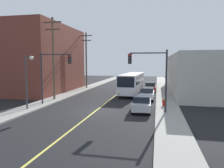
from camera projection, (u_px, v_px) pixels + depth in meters
name	position (u px, v px, depth m)	size (l,w,h in m)	color
ground_plane	(96.00, 111.00, 22.12)	(120.00, 120.00, 0.00)	black
sidewalk_left	(69.00, 94.00, 33.34)	(2.50, 90.00, 0.15)	gray
sidewalk_right	(165.00, 97.00, 30.36)	(2.50, 90.00, 0.15)	gray
lane_stripe_center	(120.00, 92.00, 36.73)	(0.16, 60.00, 0.01)	#D8CC4C
building_left_brick	(40.00, 59.00, 36.70)	(10.00, 16.64, 11.03)	brown
building_right_warehouse	(208.00, 73.00, 36.68)	(12.00, 27.45, 6.32)	#B2B2A8
city_bus	(132.00, 82.00, 34.48)	(2.97, 12.22, 3.20)	silver
parked_car_silver	(142.00, 103.00, 21.86)	(1.96, 4.46, 1.62)	#B7B7BC
parked_car_white	(147.00, 93.00, 28.85)	(1.84, 4.41, 1.62)	silver
parked_car_red	(150.00, 87.00, 36.81)	(1.89, 4.44, 1.62)	maroon
utility_pole_near	(53.00, 55.00, 27.85)	(2.40, 0.28, 10.54)	brown
utility_pole_mid	(86.00, 58.00, 41.17)	(2.40, 0.28, 10.51)	brown
traffic_signal_left_corner	(54.00, 68.00, 24.38)	(3.75, 0.48, 6.00)	#2D2D33
traffic_signal_right_corner	(150.00, 69.00, 20.71)	(3.75, 0.48, 6.00)	#2D2D33
street_lamp_left	(28.00, 74.00, 21.93)	(0.98, 0.40, 5.50)	#38383D
fire_hydrant	(164.00, 102.00, 23.76)	(0.44, 0.26, 0.84)	red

